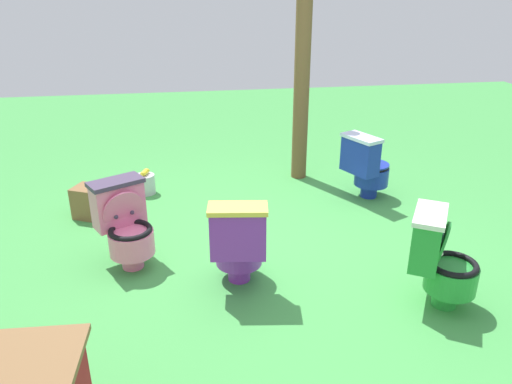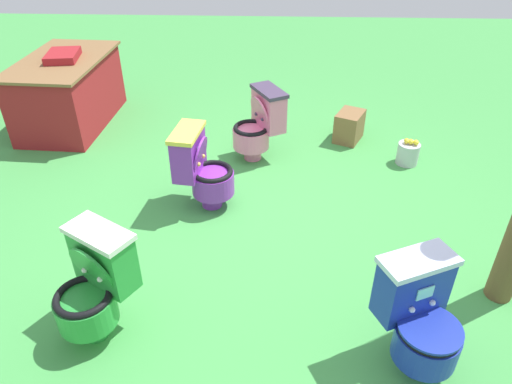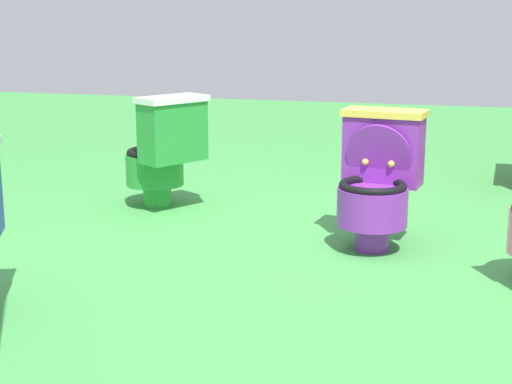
{
  "view_description": "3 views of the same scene",
  "coord_description": "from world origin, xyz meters",
  "px_view_note": "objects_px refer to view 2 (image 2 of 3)",
  "views": [
    {
      "loc": [
        0.65,
        3.81,
        2.23
      ],
      "look_at": [
        0.03,
        -0.15,
        0.51
      ],
      "focal_mm": 35.01,
      "sensor_mm": 36.0,
      "label": 1
    },
    {
      "loc": [
        -3.21,
        -0.14,
        2.48
      ],
      "look_at": [
        -0.09,
        -0.0,
        0.38
      ],
      "focal_mm": 33.39,
      "sensor_mm": 36.0,
      "label": 2
    },
    {
      "loc": [
        0.71,
        -3.62,
        1.25
      ],
      "look_at": [
        -0.34,
        0.22,
        0.32
      ],
      "focal_mm": 55.27,
      "sensor_mm": 36.0,
      "label": 3
    }
  ],
  "objects_px": {
    "small_crate": "(349,126)",
    "lemon_bucket": "(408,153)",
    "toilet_green": "(94,285)",
    "toilet_pink": "(259,124)",
    "toilet_blue": "(420,317)",
    "toilet_purple": "(202,168)",
    "vendor_table": "(68,91)"
  },
  "relations": [
    {
      "from": "lemon_bucket",
      "to": "toilet_green",
      "type": "bearing_deg",
      "value": 132.16
    },
    {
      "from": "toilet_purple",
      "to": "toilet_green",
      "type": "relative_size",
      "value": 1.0
    },
    {
      "from": "toilet_green",
      "to": "small_crate",
      "type": "relative_size",
      "value": 2.09
    },
    {
      "from": "toilet_green",
      "to": "lemon_bucket",
      "type": "xyz_separation_m",
      "value": [
        2.22,
        -2.45,
        -0.26
      ]
    },
    {
      "from": "toilet_pink",
      "to": "toilet_purple",
      "type": "xyz_separation_m",
      "value": [
        -0.88,
        0.46,
        0.0
      ]
    },
    {
      "from": "toilet_pink",
      "to": "toilet_purple",
      "type": "relative_size",
      "value": 1.0
    },
    {
      "from": "toilet_pink",
      "to": "vendor_table",
      "type": "relative_size",
      "value": 0.48
    },
    {
      "from": "toilet_purple",
      "to": "vendor_table",
      "type": "height_order",
      "value": "vendor_table"
    },
    {
      "from": "vendor_table",
      "to": "toilet_pink",
      "type": "bearing_deg",
      "value": -107.96
    },
    {
      "from": "toilet_green",
      "to": "vendor_table",
      "type": "relative_size",
      "value": 0.48
    },
    {
      "from": "toilet_blue",
      "to": "small_crate",
      "type": "bearing_deg",
      "value": -113.54
    },
    {
      "from": "vendor_table",
      "to": "small_crate",
      "type": "relative_size",
      "value": 4.32
    },
    {
      "from": "toilet_blue",
      "to": "toilet_green",
      "type": "relative_size",
      "value": 1.0
    },
    {
      "from": "toilet_pink",
      "to": "toilet_purple",
      "type": "distance_m",
      "value": 1.0
    },
    {
      "from": "toilet_blue",
      "to": "lemon_bucket",
      "type": "distance_m",
      "value": 2.45
    },
    {
      "from": "toilet_green",
      "to": "small_crate",
      "type": "xyz_separation_m",
      "value": [
        2.71,
        -1.91,
        -0.21
      ]
    },
    {
      "from": "toilet_pink",
      "to": "toilet_blue",
      "type": "height_order",
      "value": "same"
    },
    {
      "from": "lemon_bucket",
      "to": "toilet_pink",
      "type": "bearing_deg",
      "value": 87.29
    },
    {
      "from": "toilet_blue",
      "to": "toilet_purple",
      "type": "relative_size",
      "value": 1.0
    },
    {
      "from": "toilet_pink",
      "to": "lemon_bucket",
      "type": "distance_m",
      "value": 1.54
    },
    {
      "from": "toilet_blue",
      "to": "small_crate",
      "type": "height_order",
      "value": "toilet_blue"
    },
    {
      "from": "small_crate",
      "to": "lemon_bucket",
      "type": "distance_m",
      "value": 0.73
    },
    {
      "from": "toilet_purple",
      "to": "toilet_green",
      "type": "distance_m",
      "value": 1.48
    },
    {
      "from": "small_crate",
      "to": "toilet_purple",
      "type": "bearing_deg",
      "value": 132.3
    },
    {
      "from": "toilet_pink",
      "to": "small_crate",
      "type": "xyz_separation_m",
      "value": [
        0.42,
        -0.98,
        -0.21
      ]
    },
    {
      "from": "toilet_blue",
      "to": "toilet_purple",
      "type": "bearing_deg",
      "value": -71.21
    },
    {
      "from": "small_crate",
      "to": "lemon_bucket",
      "type": "height_order",
      "value": "small_crate"
    },
    {
      "from": "small_crate",
      "to": "toilet_pink",
      "type": "bearing_deg",
      "value": 113.47
    },
    {
      "from": "vendor_table",
      "to": "small_crate",
      "type": "xyz_separation_m",
      "value": [
        -0.3,
        -3.2,
        -0.23
      ]
    },
    {
      "from": "toilet_blue",
      "to": "lemon_bucket",
      "type": "height_order",
      "value": "toilet_blue"
    },
    {
      "from": "toilet_pink",
      "to": "small_crate",
      "type": "distance_m",
      "value": 1.08
    },
    {
      "from": "toilet_green",
      "to": "toilet_blue",
      "type": "bearing_deg",
      "value": -153.58
    }
  ]
}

